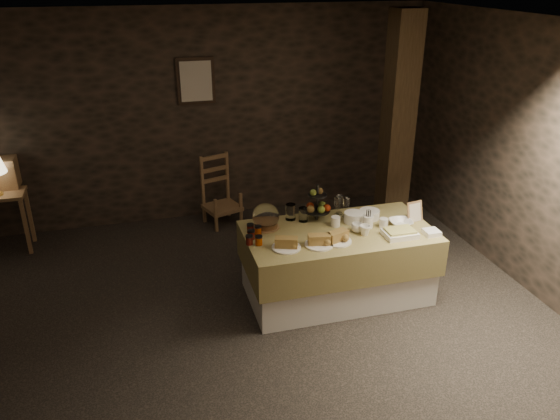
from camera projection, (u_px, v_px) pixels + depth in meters
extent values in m
cube|color=black|center=(258.00, 321.00, 5.04)|extent=(5.50, 5.00, 0.01)
cube|color=black|center=(210.00, 117.00, 6.71)|extent=(5.50, 0.02, 2.60)
cube|color=black|center=(388.00, 405.00, 2.31)|extent=(5.50, 0.02, 2.60)
cube|color=black|center=(538.00, 162.00, 5.17)|extent=(0.02, 5.00, 2.60)
cube|color=beige|center=(252.00, 25.00, 3.97)|extent=(5.50, 5.00, 0.01)
cube|color=white|center=(337.00, 265.00, 5.31)|extent=(1.72, 0.88, 0.67)
cube|color=olive|center=(338.00, 248.00, 5.23)|extent=(1.79, 0.95, 0.36)
cube|color=brown|center=(26.00, 227.00, 6.09)|extent=(0.04, 0.04, 0.66)
cube|color=brown|center=(30.00, 216.00, 6.36)|extent=(0.04, 0.04, 0.66)
cube|color=brown|center=(222.00, 207.00, 6.86)|extent=(0.51, 0.50, 0.05)
cube|color=brown|center=(218.00, 169.00, 6.81)|extent=(0.38, 0.15, 0.39)
cube|color=black|center=(397.00, 128.00, 6.23)|extent=(0.30, 0.30, 2.60)
cube|color=black|center=(196.00, 81.00, 6.46)|extent=(0.45, 0.03, 0.55)
cube|color=beige|center=(196.00, 81.00, 6.44)|extent=(0.37, 0.01, 0.47)
cylinder|color=white|center=(354.00, 217.00, 5.31)|extent=(0.19, 0.19, 0.10)
cylinder|color=white|center=(369.00, 214.00, 5.40)|extent=(0.20, 0.20, 0.08)
cylinder|color=white|center=(368.00, 222.00, 5.20)|extent=(0.10, 0.10, 0.12)
imported|color=white|center=(357.00, 228.00, 5.12)|extent=(0.13, 0.13, 0.09)
imported|color=white|center=(365.00, 230.00, 5.06)|extent=(0.13, 0.13, 0.10)
cylinder|color=white|center=(335.00, 221.00, 5.24)|extent=(0.09, 0.09, 0.09)
cylinder|color=white|center=(384.00, 223.00, 5.21)|extent=(0.08, 0.08, 0.09)
imported|color=white|center=(401.00, 223.00, 5.25)|extent=(0.23, 0.23, 0.05)
cylinder|color=brown|center=(266.00, 227.00, 5.22)|extent=(0.26, 0.26, 0.01)
cylinder|color=brown|center=(266.00, 223.00, 5.20)|extent=(0.22, 0.22, 0.07)
sphere|color=white|center=(266.00, 216.00, 5.17)|extent=(0.26, 0.26, 0.26)
cylinder|color=black|center=(317.00, 202.00, 5.31)|extent=(0.03, 0.03, 0.37)
cylinder|color=black|center=(317.00, 210.00, 5.35)|extent=(0.26, 0.26, 0.01)
cylinder|color=black|center=(317.00, 195.00, 5.28)|extent=(0.18, 0.18, 0.01)
sphere|color=olive|center=(322.00, 205.00, 5.38)|extent=(0.08, 0.08, 0.08)
sphere|color=maroon|center=(310.00, 206.00, 5.36)|extent=(0.08, 0.08, 0.08)
sphere|color=olive|center=(321.00, 209.00, 5.28)|extent=(0.08, 0.08, 0.08)
sphere|color=brown|center=(311.00, 209.00, 5.29)|extent=(0.08, 0.08, 0.08)
sphere|color=maroon|center=(327.00, 208.00, 5.32)|extent=(0.08, 0.08, 0.08)
cylinder|color=white|center=(286.00, 247.00, 4.84)|extent=(0.26, 0.26, 0.01)
cube|color=olive|center=(286.00, 242.00, 4.81)|extent=(0.22, 0.15, 0.09)
cylinder|color=white|center=(319.00, 245.00, 4.89)|extent=(0.26, 0.26, 0.01)
cube|color=olive|center=(319.00, 239.00, 4.86)|extent=(0.21, 0.13, 0.09)
cylinder|color=white|center=(337.00, 241.00, 4.95)|extent=(0.26, 0.26, 0.01)
cube|color=olive|center=(338.00, 236.00, 4.93)|extent=(0.22, 0.16, 0.09)
cylinder|color=#58140E|center=(251.00, 235.00, 4.99)|extent=(0.06, 0.06, 0.07)
cylinder|color=#AA3B02|center=(259.00, 241.00, 4.88)|extent=(0.06, 0.06, 0.07)
cylinder|color=#58140E|center=(249.00, 241.00, 4.89)|extent=(0.06, 0.06, 0.07)
cylinder|color=#AA3B02|center=(258.00, 231.00, 5.07)|extent=(0.06, 0.06, 0.07)
cylinder|color=#58140E|center=(250.00, 229.00, 5.11)|extent=(0.06, 0.06, 0.07)
cube|color=white|center=(400.00, 234.00, 5.04)|extent=(0.30, 0.22, 0.05)
cube|color=#C7BE64|center=(400.00, 230.00, 5.03)|extent=(0.26, 0.18, 0.02)
cube|color=white|center=(431.00, 232.00, 5.07)|extent=(0.14, 0.14, 0.04)
cube|color=brown|center=(415.00, 212.00, 5.32)|extent=(0.18, 0.10, 0.22)
cylinder|color=white|center=(291.00, 212.00, 5.36)|extent=(0.10, 0.10, 0.16)
cylinder|color=white|center=(303.00, 214.00, 5.33)|extent=(0.09, 0.09, 0.14)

